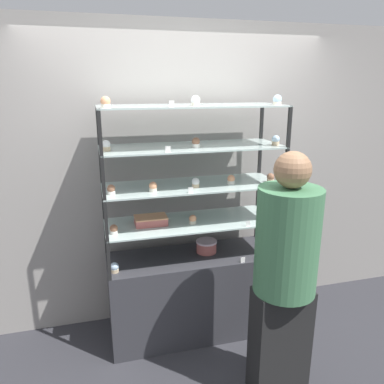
% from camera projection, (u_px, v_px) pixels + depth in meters
% --- Properties ---
extents(ground_plane, '(20.00, 20.00, 0.00)m').
position_uv_depth(ground_plane, '(192.00, 330.00, 3.31)').
color(ground_plane, '#2D2D33').
extents(back_wall, '(8.00, 0.05, 2.60)m').
position_uv_depth(back_wall, '(180.00, 177.00, 3.31)').
color(back_wall, gray).
rests_on(back_wall, ground_plane).
extents(display_base, '(1.39, 0.50, 0.72)m').
position_uv_depth(display_base, '(192.00, 294.00, 3.21)').
color(display_base, '#333338').
rests_on(display_base, ground_plane).
extents(display_riser_lower, '(1.39, 0.50, 0.31)m').
position_uv_depth(display_riser_lower, '(192.00, 223.00, 3.03)').
color(display_riser_lower, black).
rests_on(display_riser_lower, display_base).
extents(display_riser_middle, '(1.39, 0.50, 0.31)m').
position_uv_depth(display_riser_middle, '(192.00, 187.00, 2.94)').
color(display_riser_middle, black).
rests_on(display_riser_middle, display_riser_lower).
extents(display_riser_upper, '(1.39, 0.50, 0.31)m').
position_uv_depth(display_riser_upper, '(192.00, 148.00, 2.86)').
color(display_riser_upper, black).
rests_on(display_riser_upper, display_riser_middle).
extents(display_riser_top, '(1.39, 0.50, 0.31)m').
position_uv_depth(display_riser_top, '(192.00, 107.00, 2.77)').
color(display_riser_top, black).
rests_on(display_riser_top, display_riser_upper).
extents(layer_cake_centerpiece, '(0.18, 0.18, 0.10)m').
position_uv_depth(layer_cake_centerpiece, '(206.00, 246.00, 3.16)').
color(layer_cake_centerpiece, '#C66660').
rests_on(layer_cake_centerpiece, display_base).
extents(sheet_cake_frosted, '(0.25, 0.16, 0.07)m').
position_uv_depth(sheet_cake_frosted, '(151.00, 220.00, 2.94)').
color(sheet_cake_frosted, '#C66660').
rests_on(sheet_cake_frosted, display_riser_lower).
extents(cupcake_0, '(0.07, 0.07, 0.08)m').
position_uv_depth(cupcake_0, '(114.00, 268.00, 2.82)').
color(cupcake_0, '#CCB28C').
rests_on(cupcake_0, display_base).
extents(cupcake_1, '(0.07, 0.07, 0.08)m').
position_uv_depth(cupcake_1, '(266.00, 248.00, 3.16)').
color(cupcake_1, white).
rests_on(cupcake_1, display_base).
extents(price_tag_0, '(0.04, 0.00, 0.04)m').
position_uv_depth(price_tag_0, '(243.00, 260.00, 2.98)').
color(price_tag_0, white).
rests_on(price_tag_0, display_base).
extents(cupcake_2, '(0.06, 0.06, 0.07)m').
position_uv_depth(cupcake_2, '(114.00, 229.00, 2.75)').
color(cupcake_2, white).
rests_on(cupcake_2, display_riser_lower).
extents(cupcake_3, '(0.06, 0.06, 0.07)m').
position_uv_depth(cupcake_3, '(193.00, 220.00, 2.96)').
color(cupcake_3, beige).
rests_on(cupcake_3, display_riser_lower).
extents(cupcake_4, '(0.06, 0.06, 0.07)m').
position_uv_depth(cupcake_4, '(271.00, 215.00, 3.05)').
color(cupcake_4, white).
rests_on(cupcake_4, display_riser_lower).
extents(price_tag_1, '(0.04, 0.00, 0.04)m').
position_uv_depth(price_tag_1, '(248.00, 224.00, 2.90)').
color(price_tag_1, white).
rests_on(price_tag_1, display_riser_lower).
extents(cupcake_5, '(0.06, 0.06, 0.07)m').
position_uv_depth(cupcake_5, '(111.00, 190.00, 2.66)').
color(cupcake_5, white).
rests_on(cupcake_5, display_riser_middle).
extents(cupcake_6, '(0.06, 0.06, 0.07)m').
position_uv_depth(cupcake_6, '(153.00, 187.00, 2.74)').
color(cupcake_6, beige).
rests_on(cupcake_6, display_riser_middle).
extents(cupcake_7, '(0.06, 0.06, 0.07)m').
position_uv_depth(cupcake_7, '(196.00, 183.00, 2.85)').
color(cupcake_7, '#CCB28C').
rests_on(cupcake_7, display_riser_middle).
extents(cupcake_8, '(0.06, 0.06, 0.07)m').
position_uv_depth(cupcake_8, '(231.00, 180.00, 2.95)').
color(cupcake_8, white).
rests_on(cupcake_8, display_riser_middle).
extents(cupcake_9, '(0.06, 0.06, 0.07)m').
position_uv_depth(cupcake_9, '(271.00, 178.00, 3.00)').
color(cupcake_9, '#CCB28C').
rests_on(cupcake_9, display_riser_middle).
extents(price_tag_2, '(0.04, 0.00, 0.04)m').
position_uv_depth(price_tag_2, '(191.00, 190.00, 2.70)').
color(price_tag_2, white).
rests_on(price_tag_2, display_riser_middle).
extents(cupcake_10, '(0.06, 0.06, 0.08)m').
position_uv_depth(cupcake_10, '(106.00, 146.00, 2.63)').
color(cupcake_10, '#CCB28C').
rests_on(cupcake_10, display_riser_upper).
extents(cupcake_11, '(0.06, 0.06, 0.08)m').
position_uv_depth(cupcake_11, '(196.00, 143.00, 2.77)').
color(cupcake_11, white).
rests_on(cupcake_11, display_riser_upper).
extents(cupcake_12, '(0.06, 0.06, 0.08)m').
position_uv_depth(cupcake_12, '(276.00, 140.00, 2.88)').
color(cupcake_12, '#CCB28C').
rests_on(cupcake_12, display_riser_upper).
extents(price_tag_3, '(0.04, 0.00, 0.04)m').
position_uv_depth(price_tag_3, '(168.00, 149.00, 2.58)').
color(price_tag_3, white).
rests_on(price_tag_3, display_riser_upper).
extents(cupcake_13, '(0.07, 0.07, 0.07)m').
position_uv_depth(cupcake_13, '(106.00, 102.00, 2.48)').
color(cupcake_13, beige).
rests_on(cupcake_13, display_riser_top).
extents(cupcake_14, '(0.07, 0.07, 0.07)m').
position_uv_depth(cupcake_14, '(195.00, 101.00, 2.67)').
color(cupcake_14, beige).
rests_on(cupcake_14, display_riser_top).
extents(cupcake_15, '(0.07, 0.07, 0.07)m').
position_uv_depth(cupcake_15, '(277.00, 100.00, 2.80)').
color(cupcake_15, beige).
rests_on(cupcake_15, display_riser_top).
extents(price_tag_4, '(0.04, 0.00, 0.04)m').
position_uv_depth(price_tag_4, '(172.00, 104.00, 2.50)').
color(price_tag_4, white).
rests_on(price_tag_4, display_riser_top).
extents(customer_figure, '(0.40, 0.40, 1.72)m').
position_uv_depth(customer_figure, '(285.00, 274.00, 2.41)').
color(customer_figure, black).
rests_on(customer_figure, ground_plane).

